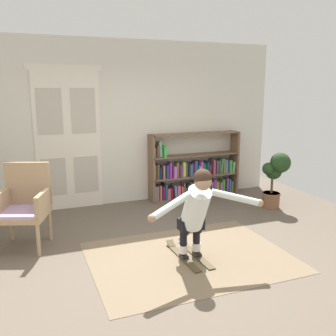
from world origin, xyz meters
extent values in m
plane|color=brown|center=(0.00, 0.00, 0.00)|extent=(7.20, 7.20, 0.00)
cube|color=beige|center=(0.00, 2.60, 1.45)|extent=(6.00, 0.10, 2.90)
cube|color=silver|center=(-1.20, 2.54, 1.18)|extent=(0.55, 0.04, 2.35)
cube|color=#B8AFA2|center=(-1.20, 2.52, 1.69)|extent=(0.41, 0.01, 0.76)
cube|color=#B8AFA2|center=(-1.20, 2.52, 0.59)|extent=(0.41, 0.01, 0.64)
cube|color=silver|center=(-0.65, 2.54, 1.18)|extent=(0.55, 0.04, 2.35)
cube|color=#B8AFA2|center=(-0.65, 2.52, 1.69)|extent=(0.41, 0.01, 0.76)
cube|color=#B8AFA2|center=(-0.65, 2.52, 0.59)|extent=(0.41, 0.01, 0.64)
cube|color=silver|center=(-0.92, 2.54, 2.40)|extent=(1.22, 0.04, 0.10)
cube|color=#75624C|center=(0.19, -0.01, 0.00)|extent=(2.45, 1.86, 0.01)
cube|color=brown|center=(0.51, 2.39, 0.62)|extent=(0.04, 0.30, 1.24)
cube|color=brown|center=(2.26, 2.39, 0.62)|extent=(0.04, 0.30, 1.24)
cube|color=brown|center=(1.39, 2.39, 0.01)|extent=(1.75, 0.30, 0.02)
cube|color=brown|center=(1.39, 2.39, 0.42)|extent=(1.75, 0.30, 0.02)
cube|color=brown|center=(1.39, 2.39, 0.82)|extent=(1.75, 0.30, 0.02)
cube|color=brown|center=(1.39, 2.39, 1.23)|extent=(1.75, 0.30, 0.02)
cube|color=teal|center=(0.56, 2.38, 0.16)|extent=(0.05, 0.17, 0.27)
cube|color=#AE5E61|center=(0.61, 2.40, 0.16)|extent=(0.04, 0.20, 0.27)
cube|color=#B66C53|center=(0.67, 2.40, 0.16)|extent=(0.03, 0.22, 0.28)
cube|color=#541454|center=(0.72, 2.38, 0.15)|extent=(0.05, 0.18, 0.26)
cube|color=#215255|center=(0.77, 2.39, 0.17)|extent=(0.04, 0.24, 0.30)
cube|color=#B65876|center=(0.83, 2.38, 0.12)|extent=(0.06, 0.19, 0.20)
cube|color=maroon|center=(0.89, 2.40, 0.13)|extent=(0.04, 0.20, 0.21)
cube|color=slate|center=(0.97, 2.40, 0.15)|extent=(0.07, 0.24, 0.26)
cube|color=#D66086|center=(1.04, 2.38, 0.14)|extent=(0.06, 0.16, 0.24)
cube|color=#D86A7B|center=(1.10, 2.41, 0.13)|extent=(0.03, 0.22, 0.22)
cube|color=brown|center=(1.14, 2.38, 0.16)|extent=(0.05, 0.17, 0.29)
cube|color=#5B3350|center=(1.17, 2.40, 0.12)|extent=(0.04, 0.20, 0.20)
cube|color=#12504C|center=(1.23, 2.39, 0.15)|extent=(0.05, 0.18, 0.25)
cube|color=#825469|center=(1.29, 2.37, 0.16)|extent=(0.06, 0.22, 0.28)
cube|color=#6A85A9|center=(1.36, 2.38, 0.16)|extent=(0.04, 0.17, 0.28)
cube|color=#749C5F|center=(1.41, 2.40, 0.16)|extent=(0.05, 0.22, 0.28)
cube|color=#71A9CE|center=(1.47, 2.37, 0.16)|extent=(0.05, 0.22, 0.28)
cube|color=#D14269|center=(1.54, 2.38, 0.17)|extent=(0.06, 0.19, 0.29)
cube|color=gold|center=(1.60, 2.38, 0.14)|extent=(0.05, 0.20, 0.23)
cube|color=brown|center=(1.67, 2.37, 0.17)|extent=(0.05, 0.17, 0.29)
cube|color=#786ECE|center=(1.74, 2.40, 0.14)|extent=(0.03, 0.20, 0.25)
cube|color=#8C387D|center=(1.80, 2.40, 0.17)|extent=(0.06, 0.19, 0.29)
cube|color=#7BAA26|center=(1.87, 2.41, 0.14)|extent=(0.06, 0.20, 0.23)
cube|color=#9A5B95|center=(1.94, 2.39, 0.13)|extent=(0.04, 0.21, 0.22)
cube|color=#4EB226|center=(2.01, 2.40, 0.15)|extent=(0.05, 0.16, 0.27)
cube|color=navy|center=(2.06, 2.39, 0.14)|extent=(0.03, 0.20, 0.24)
cube|color=#BA5AC9|center=(2.09, 2.40, 0.16)|extent=(0.03, 0.17, 0.29)
cube|color=teal|center=(2.14, 2.40, 0.16)|extent=(0.03, 0.19, 0.28)
cube|color=#556533|center=(2.19, 2.39, 0.13)|extent=(0.05, 0.19, 0.23)
cube|color=#A065D8|center=(0.56, 2.40, 0.56)|extent=(0.05, 0.16, 0.26)
cube|color=#4F4813|center=(0.62, 2.38, 0.56)|extent=(0.05, 0.16, 0.27)
cube|color=navy|center=(0.67, 2.38, 0.53)|extent=(0.03, 0.18, 0.20)
cube|color=#996A5F|center=(0.73, 2.38, 0.55)|extent=(0.04, 0.19, 0.25)
cube|color=navy|center=(0.80, 2.38, 0.55)|extent=(0.06, 0.18, 0.26)
cube|color=purple|center=(0.87, 2.40, 0.57)|extent=(0.04, 0.17, 0.29)
cube|color=#B85DB1|center=(0.94, 2.37, 0.54)|extent=(0.05, 0.24, 0.22)
cube|color=olive|center=(1.01, 2.38, 0.56)|extent=(0.05, 0.15, 0.28)
cube|color=#79277A|center=(1.07, 2.38, 0.55)|extent=(0.04, 0.21, 0.24)
cube|color=#AAD347|center=(1.14, 2.40, 0.57)|extent=(0.06, 0.20, 0.28)
cube|color=brown|center=(1.20, 2.41, 0.55)|extent=(0.05, 0.15, 0.24)
cube|color=#374E79|center=(1.27, 2.38, 0.54)|extent=(0.05, 0.23, 0.23)
cube|color=#5D1847|center=(1.33, 2.39, 0.55)|extent=(0.05, 0.15, 0.24)
cube|color=#28547F|center=(1.40, 2.41, 0.57)|extent=(0.06, 0.15, 0.28)
cube|color=#62BCBF|center=(1.47, 2.39, 0.52)|extent=(0.04, 0.23, 0.18)
cube|color=#C943B3|center=(1.51, 2.41, 0.56)|extent=(0.04, 0.20, 0.27)
cube|color=green|center=(1.57, 2.40, 0.54)|extent=(0.03, 0.16, 0.23)
cube|color=navy|center=(1.62, 2.38, 0.56)|extent=(0.06, 0.22, 0.26)
cube|color=maroon|center=(1.70, 2.41, 0.52)|extent=(0.06, 0.19, 0.19)
cube|color=#854956|center=(1.77, 2.40, 0.57)|extent=(0.04, 0.22, 0.28)
cube|color=#603B65|center=(1.83, 2.38, 0.56)|extent=(0.04, 0.20, 0.27)
cube|color=#365633|center=(1.90, 2.39, 0.56)|extent=(0.05, 0.15, 0.26)
cube|color=#437E54|center=(1.95, 2.38, 0.57)|extent=(0.07, 0.14, 0.30)
cube|color=olive|center=(2.00, 2.38, 0.57)|extent=(0.03, 0.18, 0.29)
cube|color=#716DCF|center=(2.06, 2.40, 0.55)|extent=(0.05, 0.15, 0.26)
cube|color=#3A8C50|center=(2.14, 2.38, 0.55)|extent=(0.06, 0.18, 0.25)
cube|color=#98CE85|center=(2.20, 2.40, 0.53)|extent=(0.04, 0.22, 0.22)
cube|color=#35766F|center=(0.56, 2.39, 0.92)|extent=(0.05, 0.16, 0.18)
cube|color=brown|center=(0.62, 2.40, 0.94)|extent=(0.05, 0.18, 0.21)
cube|color=#64BD93|center=(0.68, 2.40, 0.97)|extent=(0.07, 0.15, 0.28)
cube|color=green|center=(0.75, 2.37, 0.93)|extent=(0.05, 0.21, 0.20)
cylinder|color=tan|center=(-1.56, 0.72, 0.21)|extent=(0.06, 0.06, 0.42)
cylinder|color=tan|center=(-1.87, 1.38, 0.21)|extent=(0.06, 0.06, 0.42)
cylinder|color=tan|center=(-1.38, 1.21, 0.21)|extent=(0.06, 0.06, 0.42)
cube|color=tan|center=(-1.71, 1.05, 0.45)|extent=(0.77, 0.77, 0.06)
cube|color=#BC9DD2|center=(-1.71, 1.05, 0.50)|extent=(0.69, 0.69, 0.04)
cube|color=tan|center=(-1.62, 1.31, 0.80)|extent=(0.59, 0.26, 0.60)
cube|color=tan|center=(-1.97, 1.14, 0.62)|extent=(0.25, 0.55, 0.28)
cube|color=tan|center=(-1.46, 0.96, 0.62)|extent=(0.25, 0.55, 0.28)
cylinder|color=brown|center=(2.36, 1.28, 0.13)|extent=(0.30, 0.30, 0.27)
cylinder|color=brown|center=(2.36, 1.28, 0.25)|extent=(0.32, 0.32, 0.04)
cylinder|color=#4C3823|center=(2.36, 1.28, 0.45)|extent=(0.04, 0.04, 0.36)
sphere|color=#1D3819|center=(2.29, 1.31, 0.70)|extent=(0.22, 0.22, 0.22)
sphere|color=#1D3819|center=(2.46, 1.22, 0.81)|extent=(0.35, 0.35, 0.35)
sphere|color=#1D3819|center=(2.42, 1.34, 0.64)|extent=(0.29, 0.29, 0.29)
cube|color=#493B24|center=(0.10, -0.02, 0.01)|extent=(0.11, 0.84, 0.01)
cube|color=#493B24|center=(0.09, 0.37, 0.05)|extent=(0.09, 0.12, 0.06)
cube|color=black|center=(0.10, -0.04, 0.04)|extent=(0.08, 0.12, 0.04)
cube|color=#493B24|center=(0.28, -0.01, 0.01)|extent=(0.11, 0.84, 0.01)
cube|color=#493B24|center=(0.27, 0.38, 0.05)|extent=(0.09, 0.12, 0.06)
cube|color=black|center=(0.28, -0.03, 0.04)|extent=(0.08, 0.12, 0.04)
cylinder|color=white|center=(0.10, -0.02, 0.13)|extent=(0.11, 0.11, 0.10)
cylinder|color=black|center=(0.10, -0.02, 0.33)|extent=(0.09, 0.09, 0.30)
cylinder|color=black|center=(0.10, -0.04, 0.44)|extent=(0.11, 0.11, 0.22)
cylinder|color=white|center=(0.28, -0.01, 0.13)|extent=(0.11, 0.11, 0.10)
cylinder|color=black|center=(0.28, -0.01, 0.33)|extent=(0.09, 0.09, 0.30)
cylinder|color=black|center=(0.28, -0.03, 0.44)|extent=(0.11, 0.11, 0.22)
cube|color=black|center=(0.19, -0.04, 0.45)|extent=(0.30, 0.19, 0.14)
cylinder|color=silver|center=(0.20, -0.15, 0.68)|extent=(0.29, 0.49, 0.59)
sphere|color=tan|center=(0.20, -0.32, 1.05)|extent=(0.21, 0.21, 0.20)
sphere|color=#382619|center=(0.20, -0.31, 1.09)|extent=(0.22, 0.22, 0.21)
cylinder|color=silver|center=(-0.21, -0.38, 0.83)|extent=(0.57, 0.31, 0.21)
sphere|color=tan|center=(-0.47, -0.50, 0.76)|extent=(0.09, 0.09, 0.09)
cylinder|color=silver|center=(0.61, -0.36, 0.83)|extent=(0.57, 0.28, 0.21)
sphere|color=tan|center=(0.88, -0.46, 0.76)|extent=(0.09, 0.09, 0.09)
camera|label=1|loc=(-1.65, -3.98, 2.08)|focal=40.17mm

